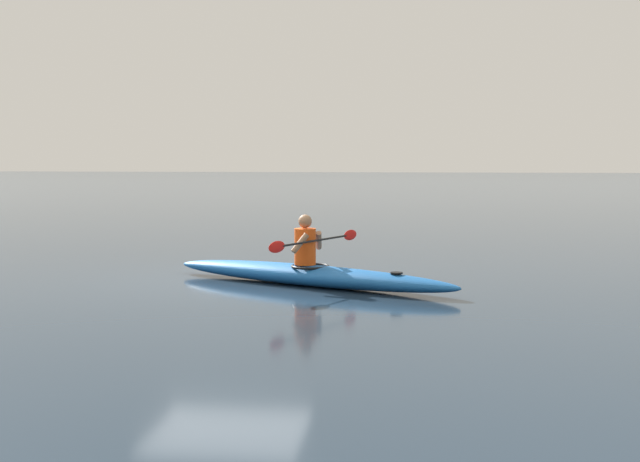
{
  "coord_description": "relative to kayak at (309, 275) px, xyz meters",
  "views": [
    {
      "loc": [
        -3.05,
        13.07,
        2.02
      ],
      "look_at": [
        -1.78,
        2.34,
        1.03
      ],
      "focal_mm": 47.23,
      "sensor_mm": 36.0,
      "label": 1
    }
  ],
  "objects": [
    {
      "name": "ground_plane",
      "position": [
        1.37,
        -0.34,
        -0.16
      ],
      "size": [
        160.0,
        160.0,
        0.0
      ],
      "primitive_type": "plane",
      "color": "#1E2D3D"
    },
    {
      "name": "kayak",
      "position": [
        0.0,
        0.0,
        0.0
      ],
      "size": [
        4.84,
        2.76,
        0.32
      ],
      "color": "#1959A5",
      "rests_on": "ground"
    },
    {
      "name": "kayaker",
      "position": [
        0.04,
        -0.02,
        0.49
      ],
      "size": [
        1.1,
        2.26,
        0.78
      ],
      "color": "#E04C14",
      "rests_on": "kayak"
    }
  ]
}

